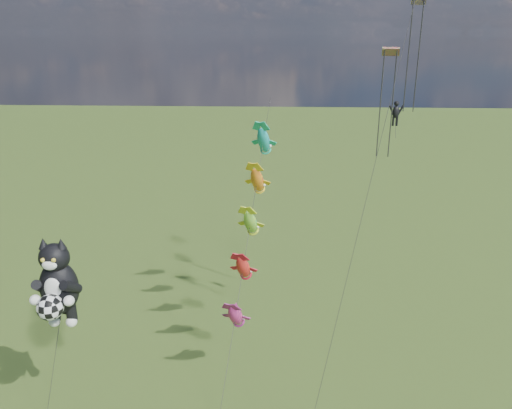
{
  "coord_description": "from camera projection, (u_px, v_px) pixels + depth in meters",
  "views": [
    {
      "loc": [
        17.47,
        -22.12,
        23.92
      ],
      "look_at": [
        15.84,
        12.79,
        11.87
      ],
      "focal_mm": 35.0,
      "sensor_mm": 36.0,
      "label": 1
    }
  ],
  "objects": [
    {
      "name": "fish_windsock_rig",
      "position": [
        250.0,
        223.0,
        36.87
      ],
      "size": [
        3.31,
        15.71,
        18.93
      ],
      "rotation": [
        0.0,
        0.0,
        0.14
      ],
      "color": "brown",
      "rests_on": "ground"
    },
    {
      "name": "cat_kite_rig",
      "position": [
        57.0,
        285.0,
        30.39
      ],
      "size": [
        2.88,
        4.3,
        12.38
      ],
      "rotation": [
        0.0,
        0.0,
        -0.32
      ],
      "color": "brown",
      "rests_on": "ground"
    },
    {
      "name": "parafoil_rig",
      "position": [
        395.0,
        101.0,
        33.88
      ],
      "size": [
        8.66,
        15.74,
        27.65
      ],
      "rotation": [
        0.0,
        0.0,
        -0.39
      ],
      "color": "brown",
      "rests_on": "ground"
    }
  ]
}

